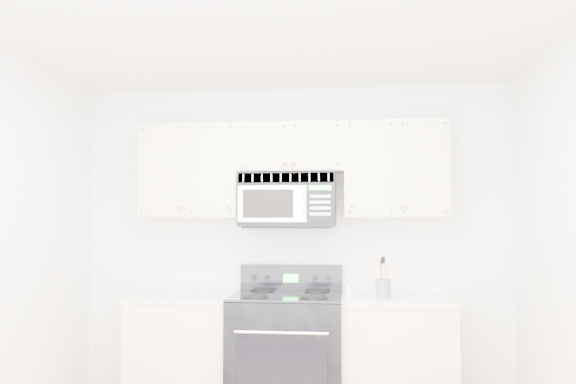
# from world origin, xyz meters

# --- Properties ---
(room) EXTENTS (3.51, 3.51, 2.61)m
(room) POSITION_xyz_m (0.00, 0.00, 1.30)
(room) COLOR #97633C
(room) RESTS_ON ground
(base_cabinet_left) EXTENTS (0.86, 0.65, 0.92)m
(base_cabinet_left) POSITION_xyz_m (-0.80, 1.44, 0.43)
(base_cabinet_left) COLOR beige
(base_cabinet_left) RESTS_ON ground
(base_cabinet_right) EXTENTS (0.86, 0.65, 0.92)m
(base_cabinet_right) POSITION_xyz_m (0.80, 1.44, 0.43)
(base_cabinet_right) COLOR beige
(base_cabinet_right) RESTS_ON ground
(range) EXTENTS (0.83, 0.75, 1.14)m
(range) POSITION_xyz_m (-0.02, 1.40, 0.48)
(range) COLOR black
(range) RESTS_ON ground
(upper_cabinets) EXTENTS (2.44, 0.37, 0.75)m
(upper_cabinets) POSITION_xyz_m (0.00, 1.58, 1.93)
(upper_cabinets) COLOR beige
(upper_cabinets) RESTS_ON ground
(microwave) EXTENTS (0.76, 0.43, 0.42)m
(microwave) POSITION_xyz_m (-0.03, 1.56, 1.66)
(microwave) COLOR black
(microwave) RESTS_ON ground
(utensil_crock) EXTENTS (0.11, 0.11, 0.30)m
(utensil_crock) POSITION_xyz_m (0.70, 1.35, 0.99)
(utensil_crock) COLOR #4C566F
(utensil_crock) RESTS_ON base_cabinet_right
(shaker_salt) EXTENTS (0.04, 0.04, 0.10)m
(shaker_salt) POSITION_xyz_m (0.45, 1.30, 0.97)
(shaker_salt) COLOR white
(shaker_salt) RESTS_ON base_cabinet_right
(shaker_pepper) EXTENTS (0.04, 0.04, 0.09)m
(shaker_pepper) POSITION_xyz_m (0.65, 1.39, 0.97)
(shaker_pepper) COLOR white
(shaker_pepper) RESTS_ON base_cabinet_right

